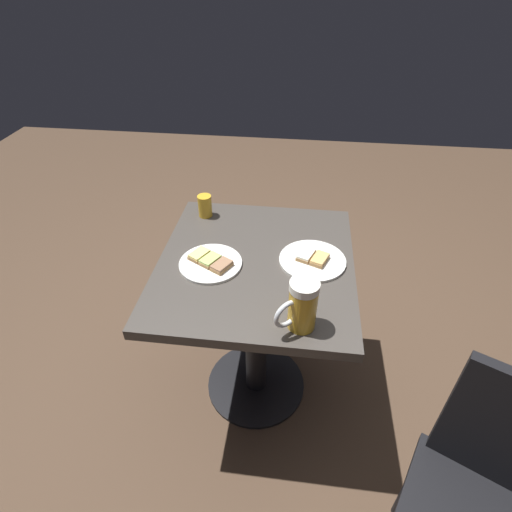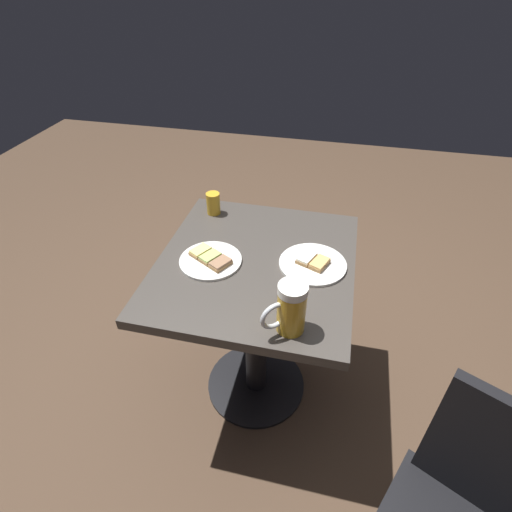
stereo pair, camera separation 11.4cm
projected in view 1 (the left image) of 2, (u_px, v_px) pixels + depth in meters
The scene contains 7 objects.
ground_plane at pixel (256, 384), 1.85m from camera, with size 6.00×6.00×0.00m, color #4C3828.
cafe_table at pixel (256, 296), 1.51m from camera, with size 0.68×0.74×0.73m.
plate_near at pixel (211, 262), 1.38m from camera, with size 0.22×0.22×0.03m.
plate_far at pixel (313, 260), 1.39m from camera, with size 0.23×0.23×0.03m.
beer_mug at pixel (301, 306), 1.11m from camera, with size 0.12×0.11×0.16m.
beer_glass_small at pixel (205, 206), 1.61m from camera, with size 0.06×0.06×0.09m, color gold.
cafe_chair at pixel (489, 506), 0.99m from camera, with size 0.51×0.51×0.86m.
Camera 1 is at (0.13, -1.09, 1.60)m, focal length 28.06 mm.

